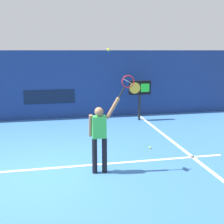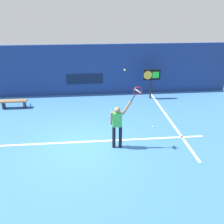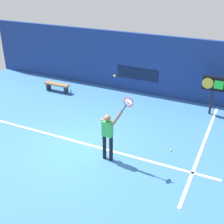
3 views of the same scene
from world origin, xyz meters
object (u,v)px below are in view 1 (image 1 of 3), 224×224
tennis_player (100,134)px  tennis_ball (108,50)px  spare_ball (150,148)px  tennis_racket (127,83)px  scoreboard_clock (140,90)px

tennis_player → tennis_ball: 2.05m
tennis_player → spare_ball: bearing=37.9°
tennis_racket → tennis_ball: bearing=178.0°
tennis_racket → spare_ball: bearing=51.6°
tennis_racket → tennis_ball: size_ratio=8.93×
tennis_racket → spare_ball: (1.13, 1.42, -2.23)m
tennis_player → spare_ball: size_ratio=28.43×
tennis_player → spare_ball: tennis_player is taller
scoreboard_clock → tennis_racket: bearing=-110.1°
tennis_player → scoreboard_clock: 5.69m
tennis_ball → scoreboard_clock: bearing=65.4°
tennis_player → scoreboard_clock: tennis_player is taller
tennis_ball → scoreboard_clock: tennis_ball is taller
tennis_player → scoreboard_clock: size_ratio=1.11×
tennis_player → tennis_racket: bearing=-0.4°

